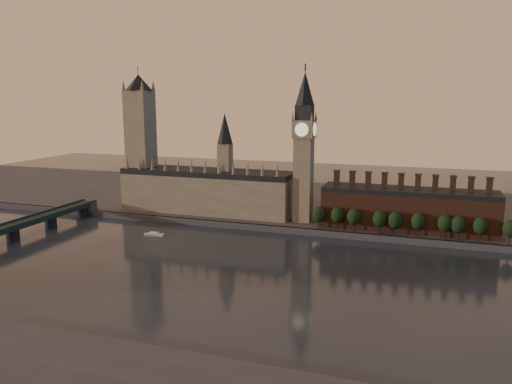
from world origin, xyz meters
The scene contains 17 objects.
ground centered at (0.00, 0.00, 0.00)m, with size 900.00×900.00×0.00m, color black.
north_bank centered at (0.00, 178.04, 2.00)m, with size 900.00×182.00×4.00m.
palace_of_westminster centered at (-64.41, 114.91, 21.63)m, with size 130.00×30.30×74.00m.
victoria_tower centered at (-120.00, 115.00, 59.09)m, with size 24.00×24.00×108.00m.
big_ben centered at (10.00, 110.00, 56.83)m, with size 15.00×15.00×107.00m.
chimney_block centered at (80.00, 110.00, 17.82)m, with size 110.00×25.00×37.00m.
embankment_tree_0 centered at (24.56, 94.33, 13.47)m, with size 8.60×8.60×14.88m.
embankment_tree_1 centered at (36.59, 95.34, 13.47)m, with size 8.60×8.60×14.88m.
embankment_tree_2 centered at (47.33, 94.09, 13.47)m, with size 8.60×8.60×14.88m.
embankment_tree_3 centered at (63.60, 93.71, 13.47)m, with size 8.60×8.60×14.88m.
embankment_tree_4 centered at (72.96, 93.53, 13.47)m, with size 8.60×8.60×14.88m.
embankment_tree_5 centered at (86.68, 95.04, 13.47)m, with size 8.60×8.60×14.88m.
embankment_tree_6 centered at (102.31, 95.41, 13.47)m, with size 8.60×8.60×14.88m.
embankment_tree_7 centered at (109.86, 94.54, 13.47)m, with size 8.60×8.60×14.88m.
embankment_tree_8 centered at (122.21, 94.80, 13.47)m, with size 8.60×8.60×14.88m.
embankment_tree_9 centered at (138.21, 93.67, 13.47)m, with size 8.60×8.60×14.88m.
river_boat centered at (-76.41, 55.33, 0.99)m, with size 13.28×5.30×2.58m.
Camera 1 is at (87.54, -221.35, 89.38)m, focal length 35.00 mm.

